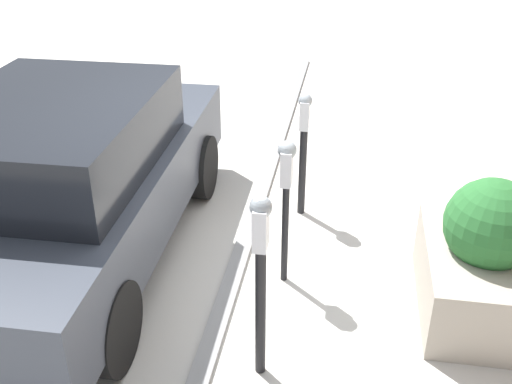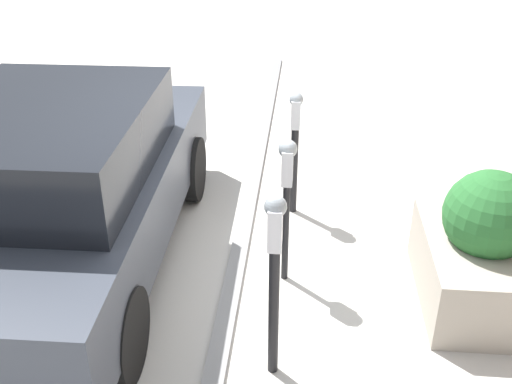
{
  "view_description": "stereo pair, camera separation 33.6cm",
  "coord_description": "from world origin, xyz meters",
  "px_view_note": "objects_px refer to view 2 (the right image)",
  "views": [
    {
      "loc": [
        -4.33,
        -0.83,
        3.22
      ],
      "look_at": [
        0.0,
        -0.11,
        0.84
      ],
      "focal_mm": 42.0,
      "sensor_mm": 36.0,
      "label": 1
    },
    {
      "loc": [
        -4.37,
        -0.5,
        3.22
      ],
      "look_at": [
        0.0,
        -0.11,
        0.84
      ],
      "focal_mm": 42.0,
      "sensor_mm": 36.0,
      "label": 2
    }
  ],
  "objects_px": {
    "parked_car_front": "(61,185)",
    "parking_meter_second": "(287,181)",
    "parking_meter_nearest": "(275,261)",
    "parking_meter_middle": "(295,137)",
    "planter_box": "(482,251)"
  },
  "relations": [
    {
      "from": "parking_meter_middle",
      "to": "parked_car_front",
      "type": "height_order",
      "value": "parked_car_front"
    },
    {
      "from": "parking_meter_nearest",
      "to": "parking_meter_middle",
      "type": "relative_size",
      "value": 1.1
    },
    {
      "from": "parking_meter_second",
      "to": "parked_car_front",
      "type": "relative_size",
      "value": 0.31
    },
    {
      "from": "parked_car_front",
      "to": "planter_box",
      "type": "bearing_deg",
      "value": -93.65
    },
    {
      "from": "parking_meter_nearest",
      "to": "parking_meter_middle",
      "type": "bearing_deg",
      "value": -1.62
    },
    {
      "from": "parking_meter_second",
      "to": "parking_meter_middle",
      "type": "xyz_separation_m",
      "value": [
        1.19,
        -0.03,
        -0.13
      ]
    },
    {
      "from": "parking_meter_nearest",
      "to": "parked_car_front",
      "type": "relative_size",
      "value": 0.34
    },
    {
      "from": "planter_box",
      "to": "parked_car_front",
      "type": "xyz_separation_m",
      "value": [
        0.17,
        3.54,
        0.35
      ]
    },
    {
      "from": "parking_meter_second",
      "to": "parked_car_front",
      "type": "xyz_separation_m",
      "value": [
        0.03,
        1.94,
        -0.15
      ]
    },
    {
      "from": "parking_meter_middle",
      "to": "planter_box",
      "type": "xyz_separation_m",
      "value": [
        -1.34,
        -1.57,
        -0.37
      ]
    },
    {
      "from": "parking_meter_nearest",
      "to": "parked_car_front",
      "type": "xyz_separation_m",
      "value": [
        1.15,
        1.91,
        -0.13
      ]
    },
    {
      "from": "parking_meter_nearest",
      "to": "parked_car_front",
      "type": "height_order",
      "value": "parked_car_front"
    },
    {
      "from": "parked_car_front",
      "to": "parking_meter_second",
      "type": "bearing_deg",
      "value": -91.71
    },
    {
      "from": "parking_meter_middle",
      "to": "parked_car_front",
      "type": "relative_size",
      "value": 0.31
    },
    {
      "from": "parking_meter_nearest",
      "to": "parking_meter_second",
      "type": "bearing_deg",
      "value": -1.67
    }
  ]
}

